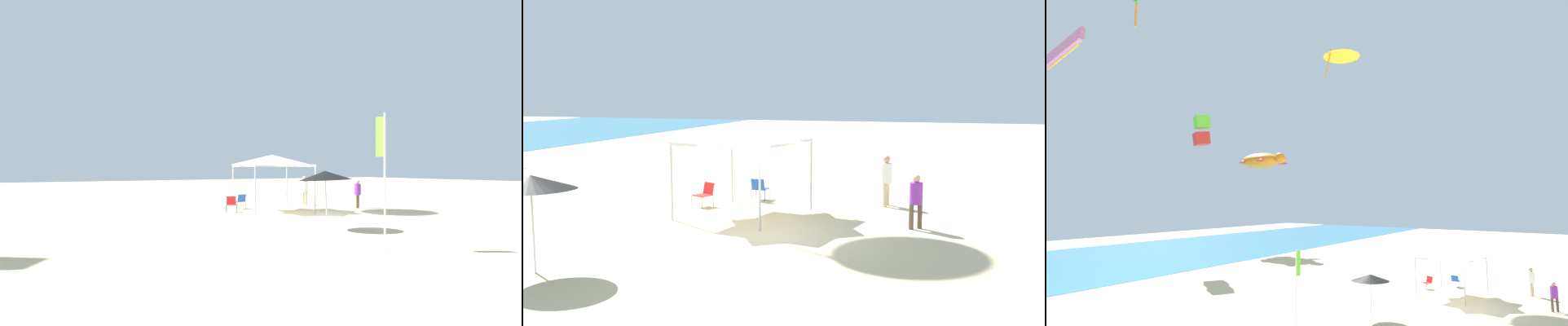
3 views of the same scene
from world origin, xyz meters
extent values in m
cube|color=beige|center=(0.00, 0.00, -0.05)|extent=(120.00, 120.00, 0.10)
cube|color=teal|center=(0.00, 34.84, 0.01)|extent=(120.00, 25.46, 0.02)
cylinder|color=#B7B7BC|center=(0.82, 0.25, 1.17)|extent=(0.07, 0.07, 2.34)
cylinder|color=#B7B7BC|center=(4.20, -0.40, 1.17)|extent=(0.07, 0.07, 2.34)
cylinder|color=#B7B7BC|center=(1.42, 3.33, 1.17)|extent=(0.07, 0.07, 2.34)
cylinder|color=#B7B7BC|center=(4.80, 2.67, 1.17)|extent=(0.07, 0.07, 2.34)
cube|color=silver|center=(2.81, 1.46, 2.39)|extent=(4.06, 3.82, 0.10)
pyramid|color=silver|center=(2.81, 1.46, 2.69)|extent=(3.98, 3.74, 0.51)
cylinder|color=silver|center=(-4.32, 3.76, 1.08)|extent=(0.11, 0.11, 2.17)
cone|color=black|center=(-4.29, 3.79, 2.02)|extent=(1.99, 1.99, 0.45)
cylinder|color=black|center=(5.82, 1.60, 0.20)|extent=(0.02, 0.02, 0.40)
cylinder|color=black|center=(5.83, 2.12, 0.20)|extent=(0.02, 0.02, 0.40)
cylinder|color=black|center=(5.30, 1.60, 0.20)|extent=(0.02, 0.02, 0.40)
cylinder|color=black|center=(5.31, 2.12, 0.20)|extent=(0.02, 0.02, 0.40)
cube|color=blue|center=(5.56, 1.86, 0.40)|extent=(0.52, 0.52, 0.03)
cube|color=blue|center=(5.27, 1.86, 0.61)|extent=(0.13, 0.49, 0.41)
cylinder|color=black|center=(3.57, 3.69, 0.20)|extent=(0.02, 0.02, 0.40)
cylinder|color=black|center=(3.36, 3.22, 0.20)|extent=(0.02, 0.02, 0.40)
cylinder|color=black|center=(4.05, 3.48, 0.20)|extent=(0.02, 0.02, 0.40)
cylinder|color=black|center=(3.83, 3.00, 0.20)|extent=(0.02, 0.02, 0.40)
cube|color=red|center=(3.70, 3.35, 0.40)|extent=(0.69, 0.69, 0.03)
cube|color=red|center=(3.96, 3.23, 0.61)|extent=(0.33, 0.50, 0.41)
cylinder|color=silver|center=(-8.73, 5.32, 1.91)|extent=(0.06, 0.06, 3.83)
cube|color=#66D82D|center=(-8.56, 5.32, 3.18)|extent=(0.30, 0.02, 1.10)
cylinder|color=brown|center=(2.31, -3.88, 0.37)|extent=(0.14, 0.14, 0.73)
cylinder|color=brown|center=(2.48, -4.11, 0.37)|extent=(0.14, 0.14, 0.73)
cylinder|color=purple|center=(2.40, -3.99, 1.05)|extent=(0.38, 0.38, 0.64)
sphere|color=beige|center=(2.40, -3.99, 1.49)|extent=(0.24, 0.24, 0.24)
cylinder|color=#C6B28C|center=(5.50, -2.71, 0.40)|extent=(0.16, 0.16, 0.81)
cylinder|color=#C6B28C|center=(5.81, -2.75, 0.40)|extent=(0.16, 0.16, 0.81)
cylinder|color=white|center=(5.66, -2.73, 1.16)|extent=(0.42, 0.42, 0.70)
sphere|color=tan|center=(5.66, -2.73, 1.64)|extent=(0.26, 0.26, 0.26)
cylinder|color=orange|center=(-12.76, 12.62, 15.92)|extent=(0.11, 0.11, 2.10)
cone|color=yellow|center=(10.79, 13.92, 21.96)|extent=(5.40, 5.40, 0.73)
cylinder|color=orange|center=(9.38, 14.72, 20.64)|extent=(0.76, 1.18, 2.76)
cube|color=pink|center=(-10.95, 26.29, 17.84)|extent=(1.37, 4.84, 2.91)
cube|color=yellow|center=(-10.95, 26.29, 17.22)|extent=(0.80, 3.67, 1.64)
cube|color=#66D82D|center=(2.95, 26.99, 14.63)|extent=(2.12, 2.04, 1.52)
cube|color=red|center=(2.95, 26.99, 12.81)|extent=(2.12, 2.04, 1.52)
ellipsoid|color=orange|center=(13.61, 27.97, 11.45)|extent=(4.79, 5.83, 2.36)
sphere|color=orange|center=(13.77, 24.85, 11.61)|extent=(1.40, 1.40, 1.40)
ellipsoid|color=red|center=(15.72, 26.51, 11.22)|extent=(2.13, 2.19, 0.31)
ellipsoid|color=red|center=(11.67, 26.31, 11.22)|extent=(2.01, 2.27, 0.31)
ellipsoid|color=red|center=(15.08, 29.91, 11.22)|extent=(2.13, 2.19, 0.31)
ellipsoid|color=red|center=(11.96, 29.76, 11.22)|extent=(2.01, 2.27, 0.31)
camera|label=1|loc=(-18.51, 15.37, 2.36)|focal=34.27mm
camera|label=2|loc=(-15.12, -5.25, 4.04)|focal=41.37mm
camera|label=3|loc=(-22.09, -4.72, 5.95)|focal=24.93mm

